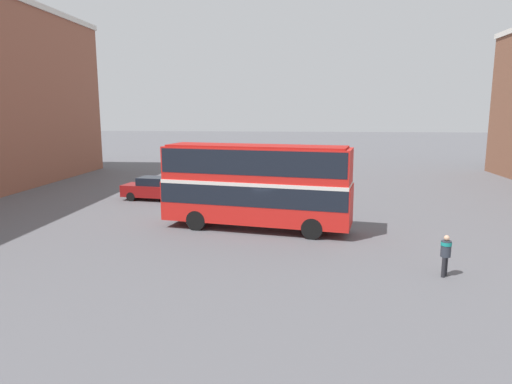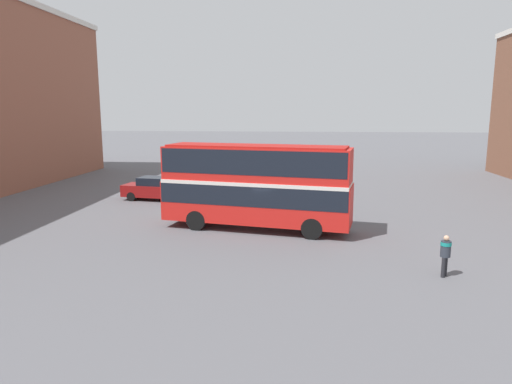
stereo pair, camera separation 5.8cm
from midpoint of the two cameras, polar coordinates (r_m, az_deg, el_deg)
ground_plane at (r=24.92m, az=2.79°, el=-4.88°), size 240.00×240.00×0.00m
double_decker_bus at (r=24.72m, az=0.07°, el=1.33°), size 10.55×4.36×4.64m
pedestrian_foreground at (r=19.45m, az=22.68°, el=-6.87°), size 0.57×0.57×1.67m
parked_car_kerb_near at (r=34.16m, az=-12.60°, el=0.44°), size 4.61×2.38×1.69m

